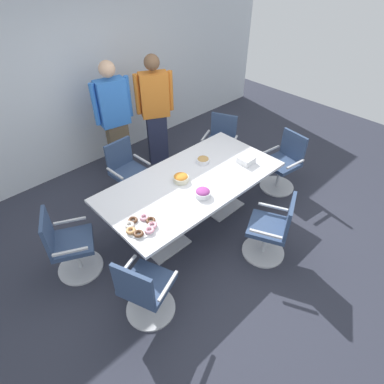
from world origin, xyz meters
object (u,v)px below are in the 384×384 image
Objects in this scene: snack_bowl_candy_mix at (203,193)px; snack_bowl_chips_orange at (181,178)px; conference_table at (192,188)px; donut_platter at (141,226)px; office_chair_2 at (128,174)px; office_chair_1 at (220,146)px; snack_bowl_cookies at (203,160)px; office_chair_0 at (283,165)px; office_chair_4 at (145,291)px; office_chair_5 at (272,231)px; napkin_pile at (246,160)px; office_chair_3 at (69,247)px; person_standing_0 at (115,119)px; person_standing_1 at (155,110)px.

snack_bowl_chips_orange is (0.01, 0.40, -0.00)m from snack_bowl_candy_mix.
donut_platter is at bearing -166.69° from conference_table.
office_chair_2 is (-0.29, 1.09, -0.22)m from conference_table.
office_chair_1 reaches higher than snack_bowl_candy_mix.
snack_bowl_cookies is at bearing 44.65° from snack_bowl_candy_mix.
office_chair_1 is 1.65m from office_chair_2.
snack_bowl_candy_mix is at bearing -135.35° from snack_bowl_cookies.
snack_bowl_candy_mix reaches higher than snack_bowl_chips_orange.
office_chair_0 is 1.00× the size of office_chair_4.
office_chair_5 is 4.55× the size of snack_bowl_chips_orange.
office_chair_1 is (1.31, 0.70, -0.22)m from conference_table.
snack_bowl_chips_orange is 0.98m from napkin_pile.
office_chair_4 is at bearing 56.68° from office_chair_2.
napkin_pile is (2.41, -0.61, 0.39)m from office_chair_3.
conference_table is 2.64× the size of office_chair_2.
office_chair_1 is at bearing 23.23° from snack_bowl_chips_orange.
snack_bowl_cookies is at bearing 11.54° from snack_bowl_chips_orange.
office_chair_5 is (0.31, -1.08, -0.22)m from conference_table.
napkin_pile reaches higher than conference_table.
office_chair_0 is at bearing 170.50° from office_chair_1.
office_chair_3 is (-3.20, 0.75, 0.00)m from office_chair_0.
office_chair_1 is at bearing 22.03° from donut_platter.
napkin_pile is (-0.51, -0.92, 0.39)m from office_chair_1.
office_chair_0 is 1.00× the size of office_chair_2.
office_chair_5 reaches higher than snack_bowl_candy_mix.
office_chair_0 is at bearing 3.01° from office_chair_5.
snack_bowl_cookies is (0.38, 0.18, 0.17)m from conference_table.
office_chair_2 is at bearing 129.85° from napkin_pile.
person_standing_0 is (0.02, 1.75, 0.35)m from conference_table.
office_chair_4 is at bearing 93.17° from office_chair_1.
conference_table is 1.66m from office_chair_3.
office_chair_1 is at bearing 154.92° from person_standing_1.
person_standing_0 is 9.47× the size of napkin_pile.
office_chair_0 is 1.77m from snack_bowl_candy_mix.
office_chair_5 reaches higher than snack_bowl_chips_orange.
snack_bowl_cookies is at bearing 95.85° from office_chair_4.
person_standing_0 is at bearing 70.00° from office_chair_5.
napkin_pile is at bearing 122.26° from person_standing_1.
office_chair_5 is 0.49× the size of person_standing_1.
snack_bowl_chips_orange is (1.20, 0.78, 0.39)m from office_chair_4.
office_chair_5 reaches higher than conference_table.
conference_table is 1.50m from office_chair_4.
snack_bowl_candy_mix is at bearing -111.49° from conference_table.
conference_table is 12.00× the size of snack_bowl_chips_orange.
office_chair_2 reaches higher than conference_table.
office_chair_0 is 1.48m from office_chair_5.
office_chair_3 reaches higher than napkin_pile.
office_chair_3 is 1.11m from office_chair_4.
person_standing_1 is 10.54× the size of snack_bowl_cookies.
snack_bowl_candy_mix is at bearing 93.22° from office_chair_2.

